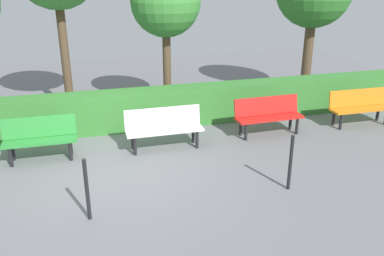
{
  "coord_description": "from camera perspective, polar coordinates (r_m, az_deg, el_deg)",
  "views": [
    {
      "loc": [
        0.47,
        6.97,
        3.49
      ],
      "look_at": [
        -1.62,
        -0.43,
        0.55
      ],
      "focal_mm": 37.65,
      "sensor_mm": 36.0,
      "label": 1
    }
  ],
  "objects": [
    {
      "name": "bench_orange",
      "position": [
        10.71,
        22.66,
        2.97
      ],
      "size": [
        1.58,
        0.47,
        0.86
      ],
      "rotation": [
        0.0,
        0.0,
        -0.01
      ],
      "color": "orange",
      "rests_on": "ground_plane"
    },
    {
      "name": "bench_green",
      "position": [
        8.53,
        -20.74,
        -1.17
      ],
      "size": [
        1.41,
        0.47,
        0.86
      ],
      "rotation": [
        0.0,
        0.0,
        -0.01
      ],
      "color": "#2D8C38",
      "rests_on": "ground_plane"
    },
    {
      "name": "railing_post_far",
      "position": [
        6.24,
        -14.66,
        -8.47
      ],
      "size": [
        0.06,
        0.06,
        1.0
      ],
      "primitive_type": "cylinder",
      "color": "black",
      "rests_on": "ground_plane"
    },
    {
      "name": "railing_post_mid",
      "position": [
        7.05,
        13.78,
        -4.81
      ],
      "size": [
        0.06,
        0.06,
        1.0
      ],
      "primitive_type": "cylinder",
      "color": "black",
      "rests_on": "ground_plane"
    },
    {
      "name": "hedge_row",
      "position": [
        9.77,
        -5.64,
        2.83
      ],
      "size": [
        18.24,
        0.59,
        0.94
      ],
      "primitive_type": "cube",
      "color": "#387F33",
      "rests_on": "ground_plane"
    },
    {
      "name": "tree_mid",
      "position": [
        10.78,
        -3.77,
        17.31
      ],
      "size": [
        1.81,
        1.81,
        3.75
      ],
      "color": "brown",
      "rests_on": "ground_plane"
    },
    {
      "name": "bench_red",
      "position": [
        9.43,
        10.75,
        1.96
      ],
      "size": [
        1.6,
        0.5,
        0.86
      ],
      "rotation": [
        0.0,
        0.0,
        0.02
      ],
      "color": "red",
      "rests_on": "ground_plane"
    },
    {
      "name": "ground_plane",
      "position": [
        7.81,
        -10.74,
        -6.01
      ],
      "size": [
        22.24,
        22.24,
        0.0
      ],
      "primitive_type": "plane",
      "color": "slate"
    },
    {
      "name": "bench_white",
      "position": [
        8.53,
        -4.0,
        0.25
      ],
      "size": [
        1.63,
        0.45,
        0.86
      ],
      "rotation": [
        0.0,
        0.0,
        -0.0
      ],
      "color": "white",
      "rests_on": "ground_plane"
    }
  ]
}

